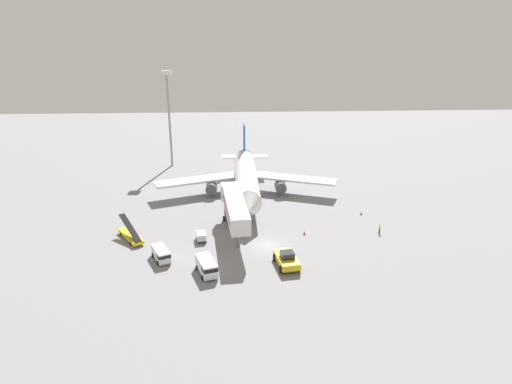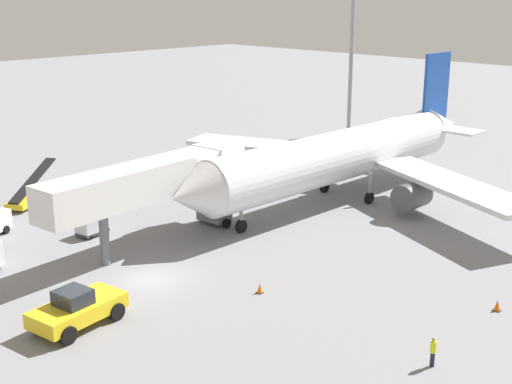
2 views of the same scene
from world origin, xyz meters
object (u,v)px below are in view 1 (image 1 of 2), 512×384
jet_bridge (234,206)px  apron_light_mast (168,101)px  service_van_near_left (207,266)px  service_van_mid_right (161,254)px  pushback_tug (287,259)px  safety_cone_alpha (304,233)px  ground_crew_worker_foreground (380,228)px  belt_loader_truck (131,235)px  safety_cone_bravo (361,213)px  baggage_cart_far_right (201,236)px  airplane_at_gate (246,177)px

jet_bridge → apron_light_mast: bearing=109.6°
service_van_near_left → service_van_mid_right: 8.44m
service_van_mid_right → service_van_near_left: bearing=-33.0°
pushback_tug → safety_cone_alpha: (4.50, 10.95, -0.79)m
safety_cone_alpha → ground_crew_worker_foreground: bearing=-1.1°
safety_cone_alpha → belt_loader_truck: bearing=-179.7°
belt_loader_truck → service_van_near_left: belt_loader_truck is taller
service_van_mid_right → apron_light_mast: apron_light_mast is taller
safety_cone_alpha → apron_light_mast: size_ratio=0.03×
safety_cone_bravo → ground_crew_worker_foreground: bearing=-86.0°
safety_cone_alpha → apron_light_mast: bearing=121.0°
safety_cone_bravo → baggage_cart_far_right: bearing=-161.7°
service_van_mid_right → apron_light_mast: 57.77m
belt_loader_truck → apron_light_mast: (1.07, 47.30, 16.58)m
jet_bridge → service_van_mid_right: jet_bridge is taller
airplane_at_gate → jet_bridge: airplane_at_gate is taller
pushback_tug → service_van_near_left: size_ratio=1.13×
apron_light_mast → ground_crew_worker_foreground: bearing=-48.8°
jet_bridge → safety_cone_alpha: (11.99, -1.16, -4.77)m
service_van_near_left → ground_crew_worker_foreground: 31.69m
airplane_at_gate → ground_crew_worker_foreground: bearing=-43.5°
pushback_tug → apron_light_mast: bearing=112.3°
service_van_near_left → apron_light_mast: size_ratio=0.21×
apron_light_mast → airplane_at_gate: bearing=-53.9°
service_van_mid_right → ground_crew_worker_foreground: (36.25, 7.79, -0.18)m
ground_crew_worker_foreground → safety_cone_alpha: (-13.06, 0.26, -0.58)m
airplane_at_gate → belt_loader_truck: 29.43m
ground_crew_worker_foreground → safety_cone_alpha: ground_crew_worker_foreground is taller
airplane_at_gate → apron_light_mast: apron_light_mast is taller
belt_loader_truck → baggage_cart_far_right: size_ratio=2.69×
pushback_tug → ground_crew_worker_foreground: pushback_tug is taller
ground_crew_worker_foreground → safety_cone_alpha: 13.07m
jet_bridge → service_van_near_left: bearing=-106.6°
pushback_tug → safety_cone_bravo: pushback_tug is taller
pushback_tug → safety_cone_bravo: 25.81m
baggage_cart_far_right → airplane_at_gate: bearing=69.5°
apron_light_mast → jet_bridge: bearing=-70.4°
airplane_at_gate → service_van_mid_right: bearing=-115.7°
safety_cone_bravo → service_van_near_left: bearing=-143.5°
service_van_near_left → safety_cone_bravo: (28.56, 21.14, -0.89)m
baggage_cart_far_right → ground_crew_worker_foreground: bearing=2.3°
airplane_at_gate → service_van_near_left: size_ratio=7.59×
safety_cone_alpha → service_van_near_left: bearing=-141.9°
apron_light_mast → service_van_near_left: bearing=-78.4°
jet_bridge → safety_cone_alpha: bearing=-5.5°
belt_loader_truck → safety_cone_bravo: size_ratio=10.06×
jet_bridge → service_van_near_left: size_ratio=3.54×
airplane_at_gate → pushback_tug: size_ratio=6.73×
baggage_cart_far_right → safety_cone_bravo: bearing=18.3°
airplane_at_gate → safety_cone_alpha: airplane_at_gate is taller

